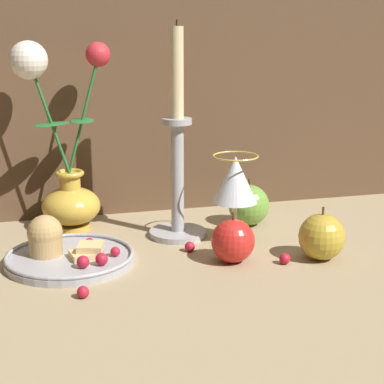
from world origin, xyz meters
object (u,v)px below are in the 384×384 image
at_px(plate_with_pastries, 64,252).
at_px(wine_glass, 235,183).
at_px(vase, 64,164).
at_px(apple_at_table_edge, 249,205).
at_px(candlestick, 175,167).
at_px(apple_near_glass, 233,241).
at_px(apple_beside_vase, 322,237).

xyz_separation_m(plate_with_pastries, wine_glass, (0.29, 0.03, 0.09)).
relative_size(vase, apple_at_table_edge, 3.82).
distance_m(vase, candlestick, 0.20).
bearing_deg(apple_near_glass, plate_with_pastries, 165.87).
height_order(apple_beside_vase, apple_at_table_edge, apple_at_table_edge).
height_order(vase, wine_glass, vase).
xyz_separation_m(candlestick, apple_at_table_edge, (0.15, 0.03, -0.09)).
bearing_deg(plate_with_pastries, candlestick, 21.96).
xyz_separation_m(wine_glass, apple_near_glass, (-0.03, -0.09, -0.07)).
xyz_separation_m(candlestick, apple_near_glass, (0.06, -0.14, -0.09)).
bearing_deg(wine_glass, candlestick, 149.14).
relative_size(plate_with_pastries, apple_beside_vase, 2.35).
distance_m(apple_near_glass, apple_at_table_edge, 0.19).
relative_size(apple_beside_vase, apple_at_table_edge, 0.98).
distance_m(plate_with_pastries, apple_beside_vase, 0.40).
height_order(plate_with_pastries, wine_glass, wine_glass).
xyz_separation_m(plate_with_pastries, apple_near_glass, (0.25, -0.06, 0.02)).
bearing_deg(wine_glass, plate_with_pastries, -174.96).
height_order(apple_near_glass, apple_at_table_edge, apple_at_table_edge).
height_order(plate_with_pastries, apple_beside_vase, apple_beside_vase).
bearing_deg(plate_with_pastries, apple_near_glass, -14.13).
bearing_deg(vase, apple_near_glass, -43.73).
height_order(vase, apple_near_glass, vase).
bearing_deg(apple_at_table_edge, vase, 170.38).
relative_size(candlestick, apple_near_glass, 4.55).
bearing_deg(wine_glass, apple_beside_vase, -47.04).
xyz_separation_m(wine_glass, candlestick, (-0.09, 0.05, 0.02)).
xyz_separation_m(vase, candlestick, (0.18, -0.08, 0.00)).
bearing_deg(apple_near_glass, candlestick, 111.95).
xyz_separation_m(plate_with_pastries, apple_at_table_edge, (0.34, 0.11, 0.02)).
bearing_deg(apple_beside_vase, apple_near_glass, 169.91).
relative_size(vase, candlestick, 0.91).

